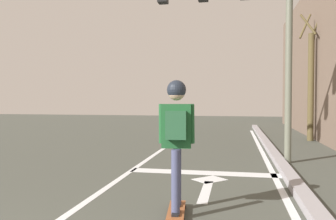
{
  "coord_description": "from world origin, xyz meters",
  "views": [
    {
      "loc": [
        2.5,
        -1.05,
        1.53
      ],
      "look_at": [
        1.17,
        5.74,
        1.31
      ],
      "focal_mm": 36.87,
      "sensor_mm": 36.0,
      "label": 1
    }
  ],
  "objects_px": {
    "skater": "(176,127)",
    "roadside_tree": "(311,81)",
    "traffic_signal_mast": "(237,13)",
    "skateboard": "(176,210)"
  },
  "relations": [
    {
      "from": "skateboard",
      "to": "traffic_signal_mast",
      "type": "xyz_separation_m",
      "value": [
        0.78,
        4.16,
        3.56
      ]
    },
    {
      "from": "skateboard",
      "to": "skater",
      "type": "relative_size",
      "value": 0.48
    },
    {
      "from": "skateboard",
      "to": "roadside_tree",
      "type": "relative_size",
      "value": 0.16
    },
    {
      "from": "traffic_signal_mast",
      "to": "roadside_tree",
      "type": "bearing_deg",
      "value": 60.59
    },
    {
      "from": "skateboard",
      "to": "skater",
      "type": "height_order",
      "value": "skater"
    },
    {
      "from": "traffic_signal_mast",
      "to": "skater",
      "type": "bearing_deg",
      "value": -100.56
    },
    {
      "from": "skater",
      "to": "traffic_signal_mast",
      "type": "bearing_deg",
      "value": 79.44
    },
    {
      "from": "traffic_signal_mast",
      "to": "roadside_tree",
      "type": "distance_m",
      "value": 5.64
    },
    {
      "from": "skateboard",
      "to": "traffic_signal_mast",
      "type": "distance_m",
      "value": 5.53
    },
    {
      "from": "skater",
      "to": "roadside_tree",
      "type": "bearing_deg",
      "value": 68.84
    }
  ]
}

